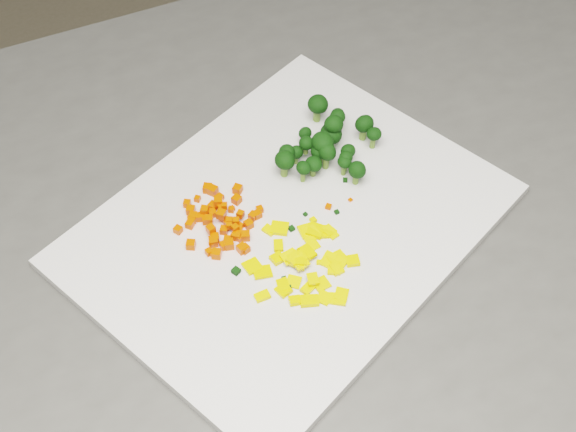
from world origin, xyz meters
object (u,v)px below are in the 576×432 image
cutting_board (288,225)px  broccoli_pile (325,138)px  counter_block (271,393)px  pepper_pile (301,261)px  carrot_pile (221,215)px

cutting_board → broccoli_pile: (0.08, 0.06, 0.03)m
counter_block → pepper_pile: size_ratio=10.09×
cutting_board → counter_block: bearing=106.3°
pepper_pile → broccoli_pile: (0.10, 0.12, 0.02)m
carrot_pile → pepper_pile: bearing=-63.1°
carrot_pile → pepper_pile: size_ratio=0.86×
pepper_pile → broccoli_pile: broccoli_pile is taller
carrot_pile → broccoli_pile: (0.15, 0.03, 0.01)m
cutting_board → broccoli_pile: size_ratio=3.75×
counter_block → pepper_pile: 0.48m
pepper_pile → broccoli_pile: 0.16m
pepper_pile → broccoli_pile: bearing=50.0°
cutting_board → carrot_pile: size_ratio=4.50×
carrot_pile → broccoli_pile: broccoli_pile is taller
pepper_pile → broccoli_pile: size_ratio=0.97×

